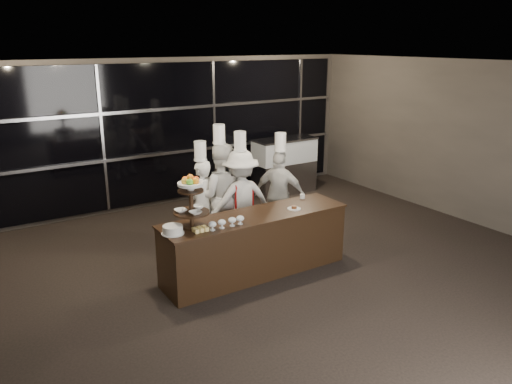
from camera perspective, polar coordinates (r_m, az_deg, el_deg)
room at (r=6.18m, az=6.70°, el=-0.30°), size 10.00×10.00×10.00m
window_wall at (r=10.37m, az=-10.77°, el=6.56°), size 8.60×0.10×2.80m
buffet_counter at (r=7.33m, az=-0.06°, el=-5.94°), size 2.84×0.74×0.92m
display_stand at (r=6.58m, az=-7.44°, el=-0.70°), size 0.48×0.48×0.74m
compotes at (r=6.68m, az=-3.37°, el=-3.38°), size 0.54×0.11×0.12m
layer_cake at (r=6.55m, az=-9.50°, el=-4.28°), size 0.30×0.30×0.11m
pastry_squares at (r=6.59m, az=-6.38°, el=-4.26°), size 0.19×0.13×0.05m
small_plate at (r=7.42m, az=4.37°, el=-1.85°), size 0.20×0.20×0.05m
chef_cup at (r=7.92m, az=5.33°, el=-0.49°), size 0.08×0.08×0.07m
display_case at (r=11.23m, az=3.26°, el=3.36°), size 1.42×0.62×1.24m
chef_a at (r=8.13m, az=-6.20°, el=-1.28°), size 0.62×0.48×1.81m
chef_b at (r=8.21m, az=-4.09°, el=-0.31°), size 1.05×0.95×2.05m
chef_c at (r=8.12m, az=-1.77°, el=-0.85°), size 1.12×0.71×1.96m
chef_d at (r=8.57m, az=2.72°, el=-0.18°), size 0.85×0.95×1.85m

